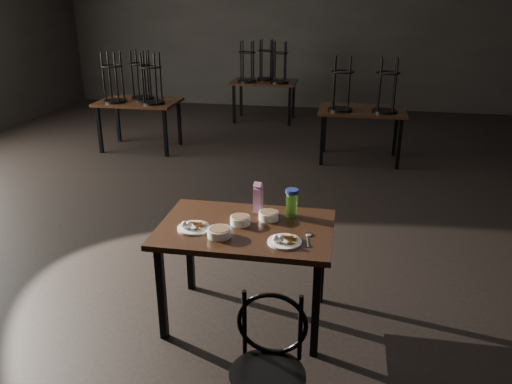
% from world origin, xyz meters
% --- Properties ---
extents(main_table, '(1.20, 0.80, 0.75)m').
position_xyz_m(main_table, '(0.35, -1.64, 0.67)').
color(main_table, black).
rests_on(main_table, ground).
extents(plate_left, '(0.22, 0.22, 0.07)m').
position_xyz_m(plate_left, '(0.01, -1.74, 0.77)').
color(plate_left, white).
rests_on(plate_left, main_table).
extents(plate_right, '(0.22, 0.22, 0.07)m').
position_xyz_m(plate_right, '(0.64, -1.83, 0.77)').
color(plate_right, white).
rests_on(plate_right, main_table).
extents(bowl_near, '(0.14, 0.14, 0.05)m').
position_xyz_m(bowl_near, '(0.30, -1.61, 0.78)').
color(bowl_near, white).
rests_on(bowl_near, main_table).
extents(bowl_far, '(0.14, 0.14, 0.06)m').
position_xyz_m(bowl_far, '(0.49, -1.49, 0.78)').
color(bowl_far, white).
rests_on(bowl_far, main_table).
extents(bowl_big, '(0.16, 0.16, 0.05)m').
position_xyz_m(bowl_big, '(0.21, -1.82, 0.78)').
color(bowl_big, white).
rests_on(bowl_big, main_table).
extents(juice_carton, '(0.07, 0.07, 0.23)m').
position_xyz_m(juice_carton, '(0.39, -1.38, 0.86)').
color(juice_carton, '#951B74').
rests_on(juice_carton, main_table).
extents(water_bottle, '(0.10, 0.10, 0.21)m').
position_xyz_m(water_bottle, '(0.64, -1.41, 0.86)').
color(water_bottle, '#79D73F').
rests_on(water_bottle, main_table).
extents(spoon, '(0.05, 0.21, 0.01)m').
position_xyz_m(spoon, '(0.79, -1.71, 0.75)').
color(spoon, silver).
rests_on(spoon, main_table).
extents(bentwood_chair, '(0.39, 0.39, 0.82)m').
position_xyz_m(bentwood_chair, '(0.67, -2.64, 0.49)').
color(bentwood_chair, black).
rests_on(bentwood_chair, ground).
extents(bg_table_left, '(1.20, 0.80, 1.48)m').
position_xyz_m(bg_table_left, '(-2.12, 2.40, 0.78)').
color(bg_table_left, black).
rests_on(bg_table_left, ground).
extents(bg_table_right, '(1.20, 0.80, 1.48)m').
position_xyz_m(bg_table_right, '(1.21, 2.38, 0.75)').
color(bg_table_right, black).
rests_on(bg_table_right, ground).
extents(bg_table_far, '(1.20, 0.80, 1.48)m').
position_xyz_m(bg_table_far, '(-0.55, 4.62, 0.78)').
color(bg_table_far, black).
rests_on(bg_table_far, ground).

